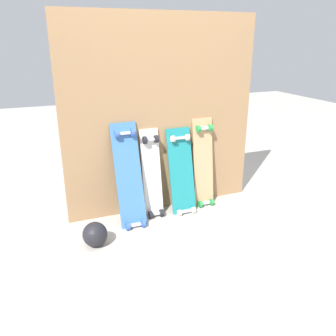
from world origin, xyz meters
TOP-DOWN VIEW (x-y plane):
  - ground_plane at (0.00, 0.00)m, footprint 12.00×12.00m
  - plywood_wall_panel at (0.00, 0.07)m, footprint 1.75×0.04m
  - skateboard_blue at (-0.37, -0.10)m, footprint 0.22×0.33m
  - skateboard_white at (-0.14, -0.04)m, footprint 0.17×0.22m
  - skateboard_teal at (0.14, -0.07)m, footprint 0.23×0.26m
  - skateboard_natural at (0.38, -0.02)m, footprint 0.19×0.18m
  - rubber_ball at (-0.73, -0.38)m, footprint 0.19×0.19m

SIDE VIEW (x-z plane):
  - ground_plane at x=0.00m, z-range 0.00..0.00m
  - rubber_ball at x=-0.73m, z-range 0.00..0.19m
  - skateboard_teal at x=0.14m, z-range -0.07..0.76m
  - skateboard_white at x=-0.14m, z-range -0.06..0.77m
  - skateboard_natural at x=0.38m, z-range -0.07..0.83m
  - skateboard_blue at x=-0.37m, z-range -0.07..0.85m
  - plywood_wall_panel at x=0.00m, z-range 0.00..1.71m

